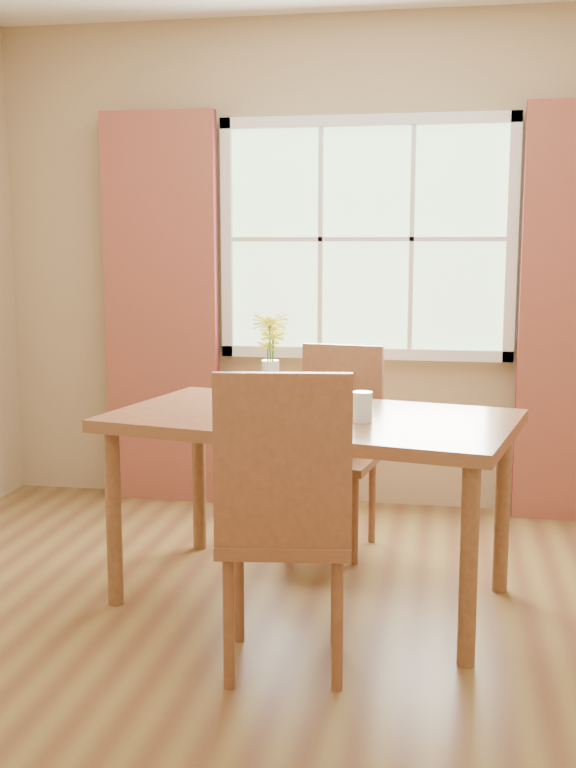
# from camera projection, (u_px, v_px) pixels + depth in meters

# --- Properties ---
(room) EXTENTS (4.24, 3.84, 2.74)m
(room) POSITION_uv_depth(u_px,v_px,m) (317.00, 280.00, 3.13)
(room) COLOR brown
(room) RESTS_ON ground
(window) EXTENTS (1.62, 0.06, 1.32)m
(window) POSITION_uv_depth(u_px,v_px,m) (366.00, 239.00, 4.92)
(window) COLOR #A4CB99
(window) RESTS_ON room
(curtain_left) EXTENTS (0.65, 0.08, 2.20)m
(curtain_left) POSITION_uv_depth(u_px,v_px,m) (161.00, 311.00, 5.09)
(curtain_left) COLOR maroon
(curtain_left) RESTS_ON room
(dining_table) EXTENTS (1.76, 1.22, 0.78)m
(dining_table) POSITION_uv_depth(u_px,v_px,m) (312.00, 434.00, 3.68)
(dining_table) COLOR brown
(dining_table) RESTS_ON room
(chair_near) EXTENTS (0.50, 0.50, 1.07)m
(chair_near) POSITION_uv_depth(u_px,v_px,m) (284.00, 512.00, 3.00)
(chair_near) COLOR brown
(chair_near) RESTS_ON room
(chair_far) EXTENTS (0.47, 0.47, 0.98)m
(chair_far) POSITION_uv_depth(u_px,v_px,m) (336.00, 437.00, 4.39)
(chair_far) COLOR brown
(chair_far) RESTS_ON room
(placemat) EXTENTS (0.50, 0.40, 0.01)m
(placemat) POSITION_uv_depth(u_px,v_px,m) (283.00, 416.00, 3.61)
(placemat) COLOR #B8C0A3
(placemat) RESTS_ON dining_table
(plate) EXTENTS (0.29, 0.29, 0.01)m
(plate) POSITION_uv_depth(u_px,v_px,m) (295.00, 415.00, 3.60)
(plate) COLOR #ACD134
(plate) RESTS_ON placemat
(croissant_sandwich) EXTENTS (0.20, 0.16, 0.13)m
(croissant_sandwich) POSITION_uv_depth(u_px,v_px,m) (292.00, 398.00, 3.58)
(croissant_sandwich) COLOR #EAC14F
(croissant_sandwich) RESTS_ON plate
(water_glass) EXTENTS (0.08, 0.08, 0.12)m
(water_glass) POSITION_uv_depth(u_px,v_px,m) (362.00, 408.00, 3.51)
(water_glass) COLOR silver
(water_glass) RESTS_ON dining_table
(flower_vase) EXTENTS (0.16, 0.16, 0.39)m
(flower_vase) POSITION_uv_depth(u_px,v_px,m) (271.00, 348.00, 3.89)
(flower_vase) COLOR silver
(flower_vase) RESTS_ON dining_table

